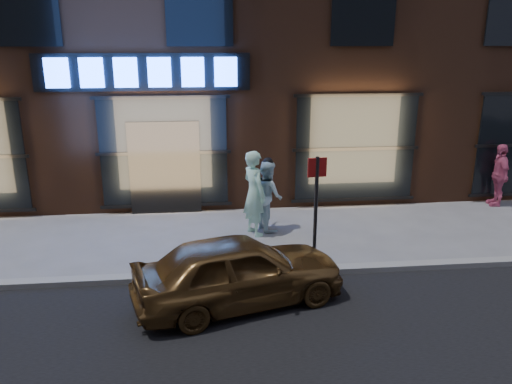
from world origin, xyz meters
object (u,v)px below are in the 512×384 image
Objects in this scene: man_bowtie at (254,193)px; sign_post at (316,203)px; gold_sedan at (239,270)px; man_cap at (268,195)px; passerby at (499,175)px.

man_bowtie is 2.26m from sign_post.
gold_sedan is at bearing -150.22° from sign_post.
sign_post is at bearing 178.34° from man_cap.
man_cap is at bearing -30.90° from gold_sedan.
gold_sedan is 1.57× the size of sign_post.
man_bowtie is at bearing 109.31° from sign_post.
man_cap reaches higher than gold_sedan.
sign_post reaches higher than gold_sedan.
sign_post is at bearing -179.68° from man_bowtie.
passerby is 0.47× the size of gold_sedan.
sign_post is (1.56, 1.16, 0.77)m from gold_sedan.
sign_post reaches higher than passerby.
passerby is at bearing -96.91° from man_cap.
man_cap is 3.60m from gold_sedan.
man_bowtie is at bearing 114.42° from man_cap.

